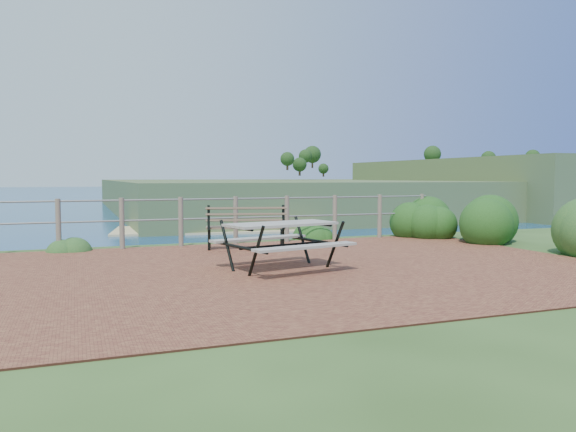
% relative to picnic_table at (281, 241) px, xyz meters
% --- Properties ---
extents(ground, '(10.00, 7.00, 0.12)m').
position_rel_picnic_table_xyz_m(ground, '(0.22, 0.03, -0.46)').
color(ground, brown).
rests_on(ground, ground).
extents(ocean, '(1200.00, 1200.00, 0.00)m').
position_rel_picnic_table_xyz_m(ocean, '(0.22, 200.03, -0.46)').
color(ocean, '#15597F').
rests_on(ocean, ground).
extents(safety_railing, '(9.40, 0.10, 1.00)m').
position_rel_picnic_table_xyz_m(safety_railing, '(0.22, 3.38, 0.12)').
color(safety_railing, '#6B5B4C').
rests_on(safety_railing, ground).
extents(distant_bay, '(290.00, 232.36, 24.00)m').
position_rel_picnic_table_xyz_m(distant_bay, '(173.29, 202.64, -1.98)').
color(distant_bay, '#425A2D').
rests_on(distant_bay, ground).
extents(picnic_table, '(1.79, 1.43, 0.71)m').
position_rel_picnic_table_xyz_m(picnic_table, '(0.00, 0.00, 0.00)').
color(picnic_table, gray).
rests_on(picnic_table, ground).
extents(park_bench, '(1.59, 0.76, 0.87)m').
position_rel_picnic_table_xyz_m(park_bench, '(0.19, 2.52, 0.12)').
color(park_bench, brown).
rests_on(park_bench, ground).
extents(shrub_right_front, '(1.28, 1.28, 1.81)m').
position_rel_picnic_table_xyz_m(shrub_right_front, '(5.36, 1.67, -0.46)').
color(shrub_right_front, '#1C3E13').
rests_on(shrub_right_front, ground).
extents(shrub_right_edge, '(1.21, 1.21, 1.72)m').
position_rel_picnic_table_xyz_m(shrub_right_edge, '(4.84, 3.20, -0.46)').
color(shrub_right_edge, '#1C3E13').
rests_on(shrub_right_edge, ground).
extents(shrub_lip_west, '(0.73, 0.73, 0.45)m').
position_rel_picnic_table_xyz_m(shrub_lip_west, '(-3.12, 3.63, -0.46)').
color(shrub_lip_west, '#1C4B1F').
rests_on(shrub_lip_west, ground).
extents(shrub_lip_east, '(0.78, 0.78, 0.52)m').
position_rel_picnic_table_xyz_m(shrub_lip_east, '(2.16, 3.84, -0.46)').
color(shrub_lip_east, '#1C3E13').
rests_on(shrub_lip_east, ground).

